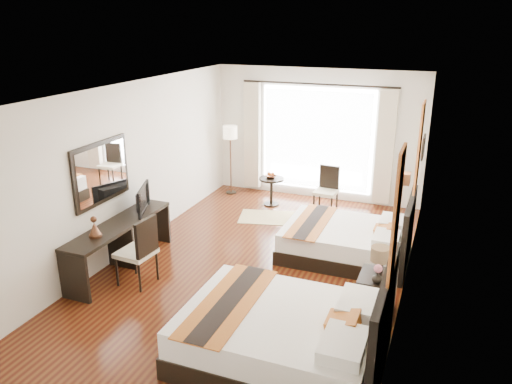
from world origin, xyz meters
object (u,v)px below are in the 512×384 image
(floor_lamp, at_px, (230,137))
(window_chair, at_px, (326,199))
(nightstand, at_px, (376,294))
(fruit_bowl, at_px, (271,177))
(table_lamp, at_px, (380,256))
(vase, at_px, (377,281))
(television, at_px, (139,199))
(console_desk, at_px, (121,245))
(bed_near, at_px, (287,334))
(desk_chair, at_px, (138,263))
(bed_far, at_px, (349,240))
(side_table, at_px, (271,191))

(floor_lamp, relative_size, window_chair, 1.64)
(nightstand, relative_size, fruit_bowl, 2.63)
(nightstand, bearing_deg, table_lamp, 92.53)
(vase, distance_m, television, 4.01)
(console_desk, height_order, television, television)
(vase, height_order, console_desk, console_desk)
(bed_near, distance_m, television, 3.65)
(floor_lamp, height_order, window_chair, floor_lamp)
(desk_chair, bearing_deg, console_desk, -27.25)
(bed_far, height_order, side_table, bed_far)
(floor_lamp, relative_size, side_table, 2.58)
(table_lamp, bearing_deg, fruit_bowl, 129.89)
(bed_far, relative_size, side_table, 3.38)
(nightstand, xyz_separation_m, side_table, (-2.69, 3.36, 0.02))
(bed_near, relative_size, desk_chair, 2.16)
(table_lamp, height_order, desk_chair, desk_chair)
(bed_near, distance_m, fruit_bowl, 5.10)
(desk_chair, relative_size, window_chair, 1.13)
(window_chair, bearing_deg, vase, 27.37)
(window_chair, bearing_deg, bed_near, 12.72)
(console_desk, xyz_separation_m, window_chair, (2.43, 3.52, -0.09))
(table_lamp, xyz_separation_m, desk_chair, (-3.41, -0.61, -0.46))
(bed_near, relative_size, side_table, 3.83)
(bed_near, relative_size, table_lamp, 5.61)
(bed_far, bearing_deg, side_table, 137.88)
(console_desk, bearing_deg, vase, -0.68)
(desk_chair, xyz_separation_m, floor_lamp, (-0.38, 4.22, 0.98))
(side_table, bearing_deg, console_desk, -109.76)
(console_desk, bearing_deg, television, 87.92)
(bed_near, distance_m, table_lamp, 1.74)
(bed_far, height_order, vase, bed_far)
(nightstand, xyz_separation_m, television, (-3.93, 0.40, 0.69))
(television, distance_m, floor_lamp, 3.36)
(television, height_order, floor_lamp, floor_lamp)
(floor_lamp, bearing_deg, bed_far, -35.20)
(television, relative_size, floor_lamp, 0.49)
(nightstand, bearing_deg, floor_lamp, 135.44)
(bed_near, height_order, side_table, bed_near)
(bed_far, height_order, console_desk, bed_far)
(table_lamp, relative_size, floor_lamp, 0.26)
(vase, bearing_deg, fruit_bowl, 127.48)
(desk_chair, xyz_separation_m, side_table, (0.72, 3.85, -0.02))
(bed_near, xyz_separation_m, window_chair, (-0.72, 4.74, -0.05))
(vase, bearing_deg, desk_chair, -175.16)
(table_lamp, xyz_separation_m, console_desk, (-3.95, -0.27, -0.40))
(television, xyz_separation_m, window_chair, (2.41, 2.97, -0.69))
(vase, height_order, floor_lamp, floor_lamp)
(desk_chair, bearing_deg, bed_near, 165.97)
(vase, relative_size, console_desk, 0.07)
(bed_far, bearing_deg, floor_lamp, 144.80)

